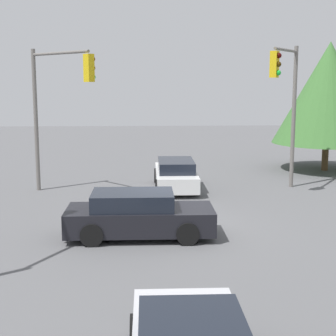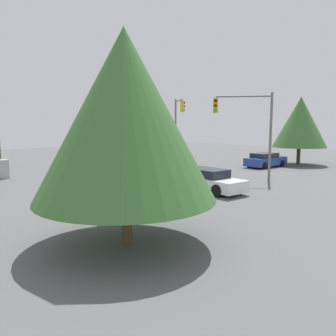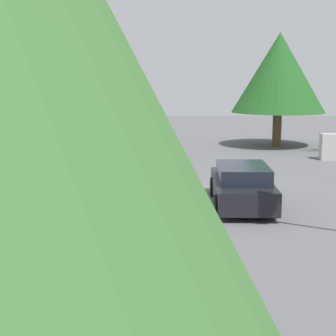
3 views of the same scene
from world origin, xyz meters
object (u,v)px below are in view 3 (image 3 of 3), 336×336
object	(u,v)px
sedan_dark	(242,186)
sedan_white	(42,177)
traffic_signal_main	(83,78)
traffic_signal_aux	(28,80)
electrical_cabinet	(329,147)

from	to	relation	value
sedan_dark	sedan_white	distance (m)	7.45
sedan_dark	traffic_signal_main	distance (m)	9.80
sedan_dark	traffic_signal_aux	xyz separation A→B (m)	(-6.12, -3.45, 3.56)
sedan_white	traffic_signal_aux	world-z (taller)	traffic_signal_aux
sedan_white	traffic_signal_main	xyz separation A→B (m)	(0.71, 4.74, 3.63)
sedan_dark	electrical_cabinet	bearing A→B (deg)	60.49
sedan_dark	traffic_signal_main	bearing A→B (deg)	136.02
traffic_signal_main	traffic_signal_aux	xyz separation A→B (m)	(0.45, -9.79, -0.03)
traffic_signal_main	sedan_white	bearing A→B (deg)	-64.57
traffic_signal_main	electrical_cabinet	bearing A→B (deg)	50.85
traffic_signal_aux	sedan_dark	bearing A→B (deg)	-14.16
sedan_dark	traffic_signal_aux	world-z (taller)	traffic_signal_aux
sedan_white	traffic_signal_aux	xyz separation A→B (m)	(1.15, -5.04, 3.60)
traffic_signal_aux	traffic_signal_main	bearing A→B (deg)	49.02
sedan_white	traffic_signal_aux	distance (m)	6.30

